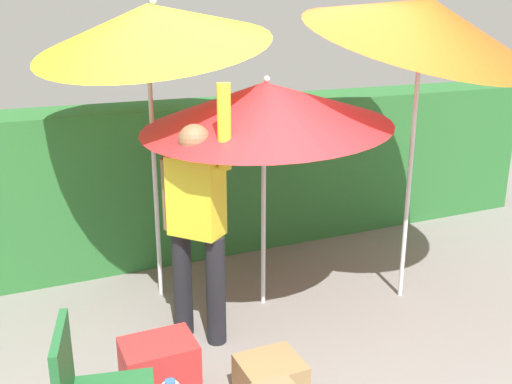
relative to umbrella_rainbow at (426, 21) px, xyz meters
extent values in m
plane|color=gray|center=(-1.39, -0.33, -2.24)|extent=(24.00, 24.00, 0.00)
cube|color=#2D7033|center=(-1.39, 1.71, -1.51)|extent=(8.00, 0.70, 1.48)
cylinder|color=silver|center=(-0.04, -0.01, -1.20)|extent=(0.04, 0.04, 2.09)
cone|color=#EA5919|center=(0.00, 0.00, 0.00)|extent=(1.88, 1.84, 0.95)
cylinder|color=silver|center=(-1.89, 0.85, -1.21)|extent=(0.04, 0.04, 2.06)
cone|color=yellow|center=(-1.87, 0.83, -0.03)|extent=(1.87, 1.83, 0.85)
sphere|color=silver|center=(-1.85, 0.80, 0.14)|extent=(0.05, 0.05, 0.05)
cylinder|color=silver|center=(-1.16, 0.35, -1.50)|extent=(0.04, 0.04, 1.48)
cone|color=red|center=(-1.15, 0.34, -0.59)|extent=(1.93, 1.92, 0.52)
sphere|color=silver|center=(-1.15, 0.33, -0.41)|extent=(0.05, 0.05, 0.05)
cylinder|color=black|center=(-1.72, -0.05, -1.83)|extent=(0.14, 0.14, 0.82)
cylinder|color=black|center=(-1.90, 0.16, -1.83)|extent=(0.14, 0.14, 0.82)
cube|color=yellow|center=(-1.81, 0.06, -1.14)|extent=(0.40, 0.42, 0.56)
sphere|color=#8C6647|center=(-1.81, 0.06, -0.75)|extent=(0.22, 0.22, 0.22)
cylinder|color=yellow|center=(-1.66, -0.12, -0.64)|extent=(0.13, 0.13, 0.56)
cylinder|color=#8C6647|center=(-1.96, 0.23, -1.16)|extent=(0.13, 0.13, 0.52)
cube|color=#236633|center=(-2.84, -1.02, -1.55)|extent=(0.13, 0.44, 0.40)
cube|color=red|center=(-2.27, -0.53, -2.04)|extent=(0.44, 0.33, 0.40)
cube|color=#9E7A4C|center=(-1.65, -0.82, -2.10)|extent=(0.38, 0.34, 0.28)
cylinder|color=#2D60B7|center=(-2.50, -1.70, -1.29)|extent=(0.04, 0.04, 0.02)
camera|label=1|loc=(-2.97, -3.54, 0.06)|focal=40.36mm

